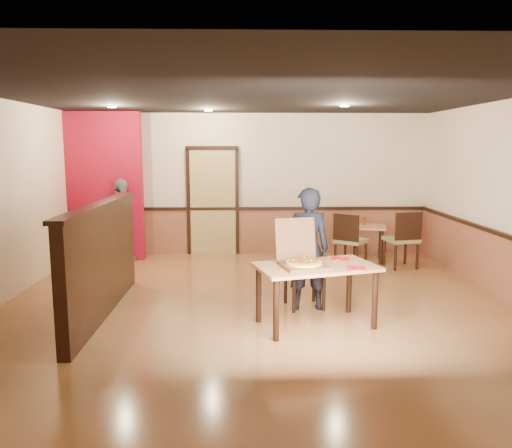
% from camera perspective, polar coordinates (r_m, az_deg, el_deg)
% --- Properties ---
extents(floor, '(7.00, 7.00, 0.00)m').
position_cam_1_polar(floor, '(6.81, 0.25, -9.51)').
color(floor, '#BA7A48').
rests_on(floor, ground).
extents(ceiling, '(7.00, 7.00, 0.00)m').
position_cam_1_polar(ceiling, '(6.50, 0.27, 14.62)').
color(ceiling, black).
rests_on(ceiling, wall_back).
extents(wall_back, '(7.00, 0.00, 7.00)m').
position_cam_1_polar(wall_back, '(9.99, -0.36, 4.55)').
color(wall_back, '#FFEAC7').
rests_on(wall_back, floor).
extents(wainscot_back, '(7.00, 0.04, 0.90)m').
position_cam_1_polar(wainscot_back, '(10.08, -0.35, -0.86)').
color(wainscot_back, '#97573C').
rests_on(wainscot_back, floor).
extents(chair_rail_back, '(7.00, 0.06, 0.06)m').
position_cam_1_polar(chair_rail_back, '(9.99, -0.35, 1.78)').
color(chair_rail_back, black).
rests_on(chair_rail_back, wall_back).
extents(back_door, '(0.90, 0.06, 2.10)m').
position_cam_1_polar(back_door, '(10.00, -4.94, 2.51)').
color(back_door, tan).
rests_on(back_door, wall_back).
extents(booth_partition, '(0.20, 3.10, 1.44)m').
position_cam_1_polar(booth_partition, '(6.67, -17.17, -3.76)').
color(booth_partition, black).
rests_on(booth_partition, floor).
extents(red_accent_panel, '(1.60, 0.20, 2.78)m').
position_cam_1_polar(red_accent_panel, '(9.87, -17.42, 4.09)').
color(red_accent_panel, maroon).
rests_on(red_accent_panel, floor).
extents(spot_a, '(0.14, 0.14, 0.02)m').
position_cam_1_polar(spot_a, '(8.55, -16.13, 12.75)').
color(spot_a, '#FFE5B2').
rests_on(spot_a, ceiling).
extents(spot_b, '(0.14, 0.14, 0.02)m').
position_cam_1_polar(spot_b, '(9.01, -5.46, 12.83)').
color(spot_b, '#FFE5B2').
rests_on(spot_b, ceiling).
extents(spot_c, '(0.14, 0.14, 0.02)m').
position_cam_1_polar(spot_c, '(8.15, 10.09, 13.17)').
color(spot_c, '#FFE5B2').
rests_on(spot_c, ceiling).
extents(main_table, '(1.56, 1.15, 0.75)m').
position_cam_1_polar(main_table, '(6.02, 6.88, -5.69)').
color(main_table, tan).
rests_on(main_table, floor).
extents(diner_chair, '(0.58, 0.58, 1.00)m').
position_cam_1_polar(diner_chair, '(6.79, 5.39, -4.81)').
color(diner_chair, olive).
rests_on(diner_chair, floor).
extents(side_chair_left, '(0.69, 0.69, 0.99)m').
position_cam_1_polar(side_chair_left, '(8.96, 10.62, -1.64)').
color(side_chair_left, olive).
rests_on(side_chair_left, floor).
extents(side_chair_right, '(0.60, 0.60, 1.03)m').
position_cam_1_polar(side_chair_right, '(9.19, 16.50, -1.47)').
color(side_chair_right, olive).
rests_on(side_chair_right, floor).
extents(side_table, '(0.76, 0.76, 0.67)m').
position_cam_1_polar(side_table, '(9.66, 12.73, -1.18)').
color(side_table, tan).
rests_on(side_table, floor).
extents(diner, '(0.60, 0.40, 1.63)m').
position_cam_1_polar(diner, '(6.59, 5.88, -2.86)').
color(diner, black).
rests_on(diner, floor).
extents(passerby, '(0.67, 0.99, 1.57)m').
position_cam_1_polar(passerby, '(9.58, -15.14, 0.34)').
color(passerby, gray).
rests_on(passerby, floor).
extents(pizza_box, '(0.64, 0.70, 0.54)m').
position_cam_1_polar(pizza_box, '(5.92, 5.31, -4.17)').
color(pizza_box, brown).
rests_on(pizza_box, main_table).
extents(pizza, '(0.53, 0.53, 0.03)m').
position_cam_1_polar(pizza, '(5.87, 5.50, -4.44)').
color(pizza, '#EEC756').
rests_on(pizza, pizza_box).
extents(napkin_near, '(0.22, 0.22, 0.01)m').
position_cam_1_polar(napkin_near, '(5.92, 11.38, -4.95)').
color(napkin_near, red).
rests_on(napkin_near, main_table).
extents(napkin_far, '(0.28, 0.28, 0.01)m').
position_cam_1_polar(napkin_far, '(6.37, 9.53, -3.92)').
color(napkin_far, red).
rests_on(napkin_far, main_table).
extents(condiment, '(0.06, 0.06, 0.14)m').
position_cam_1_polar(condiment, '(9.73, 12.29, 0.34)').
color(condiment, maroon).
rests_on(condiment, side_table).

